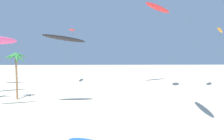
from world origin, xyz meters
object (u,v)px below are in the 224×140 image
(flying_kite_3, at_px, (220,30))
(flying_kite_6, at_px, (64,38))
(flying_kite_0, at_px, (158,8))
(flying_kite_8, at_px, (72,30))
(palm_tree_3, at_px, (16,60))

(flying_kite_3, relative_size, flying_kite_6, 1.28)
(flying_kite_0, bearing_deg, flying_kite_3, -27.21)
(flying_kite_0, xyz_separation_m, flying_kite_6, (-18.12, -21.75, -8.75))
(flying_kite_3, distance_m, flying_kite_8, 33.35)
(flying_kite_8, bearing_deg, flying_kite_0, -5.49)
(flying_kite_3, relative_size, flying_kite_8, 0.96)
(palm_tree_3, xyz_separation_m, flying_kite_6, (8.60, -5.07, 2.99))
(flying_kite_0, height_order, flying_kite_6, flying_kite_0)
(palm_tree_3, relative_size, flying_kite_6, 0.74)
(flying_kite_3, xyz_separation_m, flying_kite_6, (-29.91, -15.69, -2.95))
(flying_kite_8, bearing_deg, flying_kite_6, -84.13)
(palm_tree_3, height_order, flying_kite_6, flying_kite_6)
(flying_kite_0, distance_m, flying_kite_8, 21.24)
(flying_kite_0, distance_m, flying_kite_6, 29.63)
(flying_kite_6, bearing_deg, flying_kite_0, 50.21)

